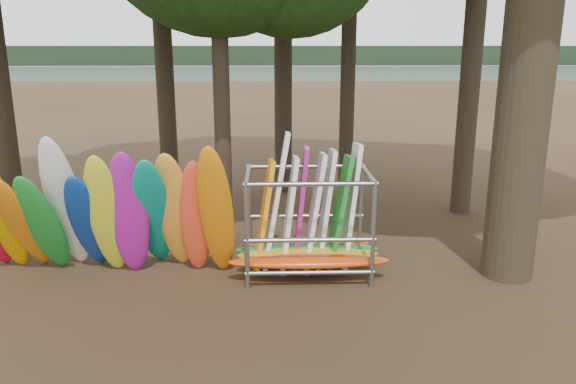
{
  "coord_description": "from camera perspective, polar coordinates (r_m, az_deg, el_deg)",
  "views": [
    {
      "loc": [
        0.11,
        -10.08,
        4.48
      ],
      "look_at": [
        0.47,
        1.5,
        1.4
      ],
      "focal_mm": 35.0,
      "sensor_mm": 36.0,
      "label": 1
    }
  ],
  "objects": [
    {
      "name": "ground",
      "position": [
        11.03,
        -2.2,
        -9.09
      ],
      "size": [
        120.0,
        120.0,
        0.0
      ],
      "primitive_type": "plane",
      "color": "#47331E",
      "rests_on": "ground"
    },
    {
      "name": "lake",
      "position": [
        70.22,
        -1.89,
        11.21
      ],
      "size": [
        160.0,
        160.0,
        0.0
      ],
      "primitive_type": "plane",
      "color": "gray",
      "rests_on": "ground"
    },
    {
      "name": "far_shore",
      "position": [
        120.1,
        -1.87,
        13.68
      ],
      "size": [
        160.0,
        4.0,
        4.0
      ],
      "primitive_type": "cube",
      "color": "black",
      "rests_on": "ground"
    },
    {
      "name": "kayak_row",
      "position": [
        11.41,
        -19.06,
        -2.18
      ],
      "size": [
        5.44,
        2.19,
        3.07
      ],
      "color": "red",
      "rests_on": "ground"
    },
    {
      "name": "storage_rack",
      "position": [
        11.15,
        2.0,
        -3.51
      ],
      "size": [
        3.13,
        1.52,
        2.83
      ],
      "color": "gray",
      "rests_on": "ground"
    }
  ]
}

